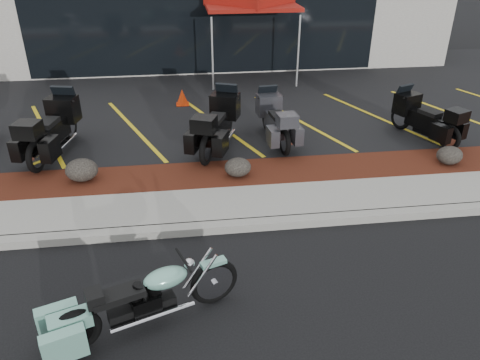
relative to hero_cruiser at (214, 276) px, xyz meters
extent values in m
plane|color=black|center=(0.62, 0.89, -0.47)|extent=(90.00, 90.00, 0.00)
cube|color=gray|center=(0.62, 1.79, -0.40)|extent=(24.00, 0.25, 0.15)
cube|color=gray|center=(0.62, 2.49, -0.40)|extent=(24.00, 1.20, 0.15)
cube|color=#38100C|center=(0.62, 3.69, -0.39)|extent=(24.00, 1.20, 0.16)
cube|color=black|center=(0.62, 9.09, -0.40)|extent=(26.00, 9.60, 0.15)
cube|color=#A19A91|center=(0.62, 15.39, 1.53)|extent=(18.00, 8.00, 4.00)
cube|color=black|center=(0.62, 11.41, 1.03)|extent=(12.00, 0.06, 2.60)
ellipsoid|color=black|center=(-2.42, 3.74, -0.08)|extent=(0.66, 0.55, 0.47)
ellipsoid|color=black|center=(0.77, 3.53, -0.11)|extent=(0.56, 0.47, 0.40)
ellipsoid|color=black|center=(5.45, 3.51, -0.11)|extent=(0.57, 0.47, 0.40)
cone|color=red|center=(-0.29, 8.24, -0.09)|extent=(0.40, 0.40, 0.46)
cylinder|color=silver|center=(1.06, 9.30, 0.80)|extent=(0.06, 0.06, 2.25)
cylinder|color=silver|center=(3.73, 9.90, 0.80)|extent=(0.06, 0.06, 2.25)
cylinder|color=silver|center=(0.46, 11.97, 0.80)|extent=(0.06, 0.06, 2.25)
cylinder|color=silver|center=(3.13, 12.57, 0.80)|extent=(0.06, 0.06, 2.25)
cube|color=maroon|center=(2.10, 10.94, 2.08)|extent=(3.51, 3.51, 0.12)
camera|label=1|loc=(-0.29, -5.10, 4.28)|focal=35.00mm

